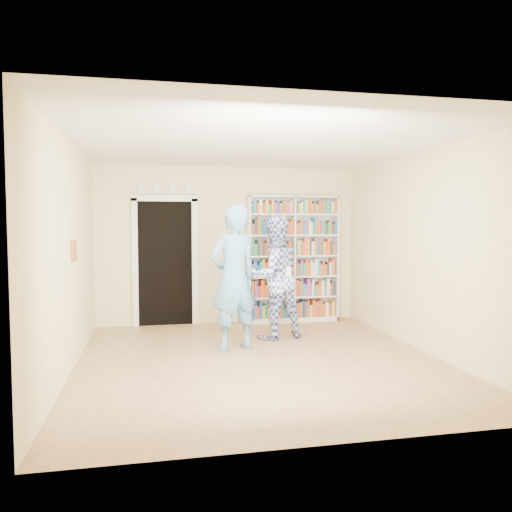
{
  "coord_description": "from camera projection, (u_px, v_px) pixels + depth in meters",
  "views": [
    {
      "loc": [
        -1.31,
        -6.08,
        1.71
      ],
      "look_at": [
        0.14,
        0.9,
        1.26
      ],
      "focal_mm": 35.0,
      "sensor_mm": 36.0,
      "label": 1
    }
  ],
  "objects": [
    {
      "name": "floor",
      "position": [
        259.0,
        360.0,
        6.31
      ],
      "size": [
        5.0,
        5.0,
        0.0
      ],
      "primitive_type": "plane",
      "color": "#8F6645",
      "rests_on": "ground"
    },
    {
      "name": "ceiling",
      "position": [
        259.0,
        144.0,
        6.14
      ],
      "size": [
        5.0,
        5.0,
        0.0
      ],
      "primitive_type": "plane",
      "rotation": [
        3.14,
        0.0,
        0.0
      ],
      "color": "white",
      "rests_on": "wall_back"
    },
    {
      "name": "wall_back",
      "position": [
        229.0,
        245.0,
        8.67
      ],
      "size": [
        4.5,
        0.0,
        4.5
      ],
      "primitive_type": "plane",
      "rotation": [
        1.57,
        0.0,
        0.0
      ],
      "color": "beige",
      "rests_on": "floor"
    },
    {
      "name": "wall_left",
      "position": [
        70.0,
        256.0,
        5.77
      ],
      "size": [
        0.0,
        5.0,
        5.0
      ],
      "primitive_type": "plane",
      "rotation": [
        1.57,
        0.0,
        1.57
      ],
      "color": "beige",
      "rests_on": "floor"
    },
    {
      "name": "wall_right",
      "position": [
        423.0,
        251.0,
        6.68
      ],
      "size": [
        0.0,
        5.0,
        5.0
      ],
      "primitive_type": "plane",
      "rotation": [
        1.57,
        0.0,
        -1.57
      ],
      "color": "beige",
      "rests_on": "floor"
    },
    {
      "name": "bookshelf",
      "position": [
        293.0,
        259.0,
        8.76
      ],
      "size": [
        1.6,
        0.3,
        2.2
      ],
      "rotation": [
        0.0,
        0.0,
        0.11
      ],
      "color": "white",
      "rests_on": "floor"
    },
    {
      "name": "doorway",
      "position": [
        165.0,
        256.0,
        8.43
      ],
      "size": [
        1.1,
        0.08,
        2.43
      ],
      "color": "black",
      "rests_on": "floor"
    },
    {
      "name": "wall_art",
      "position": [
        74.0,
        251.0,
        5.96
      ],
      "size": [
        0.03,
        0.25,
        0.25
      ],
      "primitive_type": "cube",
      "color": "brown",
      "rests_on": "wall_left"
    },
    {
      "name": "man_blue",
      "position": [
        233.0,
        278.0,
        6.8
      ],
      "size": [
        0.84,
        0.7,
        1.98
      ],
      "primitive_type": "imported",
      "rotation": [
        0.0,
        0.0,
        3.51
      ],
      "color": "#5C9BCC",
      "rests_on": "floor"
    },
    {
      "name": "man_plaid",
      "position": [
        273.0,
        277.0,
        7.46
      ],
      "size": [
        1.05,
        0.92,
        1.85
      ],
      "primitive_type": "imported",
      "rotation": [
        0.0,
        0.0,
        3.42
      ],
      "color": "#2F4492",
      "rests_on": "floor"
    },
    {
      "name": "paper_sheet",
      "position": [
        285.0,
        276.0,
        7.26
      ],
      "size": [
        0.2,
        0.02,
        0.28
      ],
      "primitive_type": "cube",
      "rotation": [
        0.0,
        0.0,
        0.08
      ],
      "color": "white",
      "rests_on": "man_plaid"
    }
  ]
}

